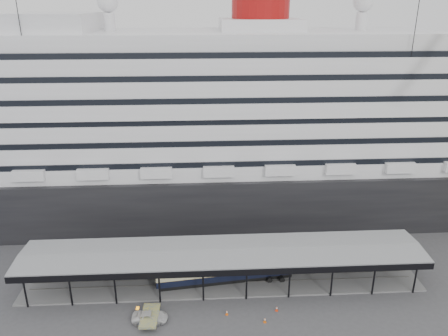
% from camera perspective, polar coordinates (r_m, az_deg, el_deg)
% --- Properties ---
extents(ground, '(200.00, 200.00, 0.00)m').
position_cam_1_polar(ground, '(60.70, 0.17, -17.31)').
color(ground, '#3E3E41').
rests_on(ground, ground).
extents(cruise_ship, '(130.00, 30.00, 43.90)m').
position_cam_1_polar(cruise_ship, '(82.02, -1.14, 7.29)').
color(cruise_ship, black).
rests_on(cruise_ship, ground).
extents(platform_canopy, '(56.00, 9.18, 5.30)m').
position_cam_1_polar(platform_canopy, '(63.37, -0.10, -12.84)').
color(platform_canopy, slate).
rests_on(platform_canopy, ground).
extents(port_truck, '(4.54, 2.26, 1.24)m').
position_cam_1_polar(port_truck, '(58.46, -9.65, -18.62)').
color(port_truck, silver).
rests_on(port_truck, ground).
extents(pullman_carriage, '(20.00, 4.98, 19.48)m').
position_cam_1_polar(pullman_carriage, '(63.37, 0.27, -12.81)').
color(pullman_carriage, black).
rests_on(pullman_carriage, ground).
extents(traffic_cone_left, '(0.45, 0.45, 0.68)m').
position_cam_1_polar(traffic_cone_left, '(58.80, 0.37, -18.35)').
color(traffic_cone_left, '#EC5D0D').
rests_on(traffic_cone_left, ground).
extents(traffic_cone_mid, '(0.43, 0.43, 0.70)m').
position_cam_1_polar(traffic_cone_mid, '(57.91, 5.36, -19.16)').
color(traffic_cone_mid, '#DF5B0C').
rests_on(traffic_cone_mid, ground).
extents(traffic_cone_right, '(0.47, 0.47, 0.71)m').
position_cam_1_polar(traffic_cone_right, '(59.77, 6.90, -17.76)').
color(traffic_cone_right, red).
rests_on(traffic_cone_right, ground).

